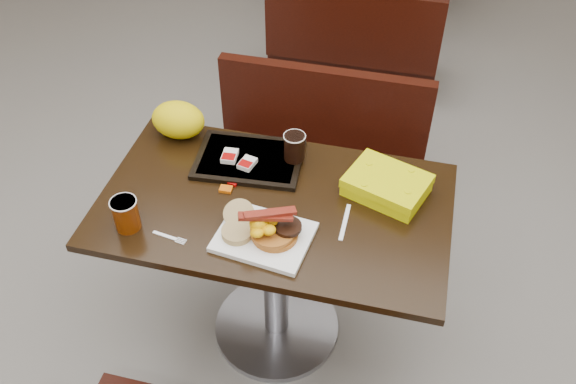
% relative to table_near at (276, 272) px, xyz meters
% --- Properties ---
extents(floor, '(6.00, 7.00, 0.01)m').
position_rel_table_near_xyz_m(floor, '(0.00, 0.00, -0.38)').
color(floor, gray).
rests_on(floor, ground).
extents(table_near, '(1.20, 0.70, 0.75)m').
position_rel_table_near_xyz_m(table_near, '(0.00, 0.00, 0.00)').
color(table_near, black).
rests_on(table_near, floor).
extents(bench_near_n, '(1.00, 0.46, 0.72)m').
position_rel_table_near_xyz_m(bench_near_n, '(0.00, 0.70, -0.02)').
color(bench_near_n, black).
rests_on(bench_near_n, floor).
extents(bench_far_s, '(1.00, 0.46, 0.72)m').
position_rel_table_near_xyz_m(bench_far_s, '(0.00, 1.90, -0.02)').
color(bench_far_s, black).
rests_on(bench_far_s, floor).
extents(platter, '(0.32, 0.27, 0.02)m').
position_rel_table_near_xyz_m(platter, '(0.01, -0.17, 0.38)').
color(platter, white).
rests_on(platter, table_near).
extents(pancake_stack, '(0.16, 0.16, 0.03)m').
position_rel_table_near_xyz_m(pancake_stack, '(0.05, -0.16, 0.41)').
color(pancake_stack, '#A7491B').
rests_on(pancake_stack, platter).
extents(sausage_patty, '(0.11, 0.11, 0.01)m').
position_rel_table_near_xyz_m(sausage_patty, '(0.09, -0.15, 0.43)').
color(sausage_patty, black).
rests_on(sausage_patty, pancake_stack).
extents(scrambled_eggs, '(0.11, 0.10, 0.05)m').
position_rel_table_near_xyz_m(scrambled_eggs, '(-0.00, -0.18, 0.45)').
color(scrambled_eggs, '#E8A104').
rests_on(scrambled_eggs, pancake_stack).
extents(bacon_strips, '(0.19, 0.13, 0.01)m').
position_rel_table_near_xyz_m(bacon_strips, '(0.02, -0.17, 0.49)').
color(bacon_strips, '#3F0804').
rests_on(bacon_strips, scrambled_eggs).
extents(muffin_bottom, '(0.11, 0.11, 0.02)m').
position_rel_table_near_xyz_m(muffin_bottom, '(-0.07, -0.19, 0.40)').
color(muffin_bottom, tan).
rests_on(muffin_bottom, platter).
extents(muffin_top, '(0.11, 0.11, 0.06)m').
position_rel_table_near_xyz_m(muffin_top, '(-0.09, -0.12, 0.42)').
color(muffin_top, tan).
rests_on(muffin_top, platter).
extents(coffee_cup_near, '(0.08, 0.08, 0.12)m').
position_rel_table_near_xyz_m(coffee_cup_near, '(-0.44, -0.22, 0.43)').
color(coffee_cup_near, '#903905').
rests_on(coffee_cup_near, table_near).
extents(fork, '(0.12, 0.04, 0.00)m').
position_rel_table_near_xyz_m(fork, '(-0.31, -0.24, 0.38)').
color(fork, white).
rests_on(fork, table_near).
extents(knife, '(0.01, 0.17, 0.00)m').
position_rel_table_near_xyz_m(knife, '(0.25, -0.03, 0.38)').
color(knife, white).
rests_on(knife, table_near).
extents(condiment_syrup, '(0.05, 0.03, 0.01)m').
position_rel_table_near_xyz_m(condiment_syrup, '(-0.18, 0.02, 0.38)').
color(condiment_syrup, '#BF5008').
rests_on(condiment_syrup, table_near).
extents(condiment_ketchup, '(0.05, 0.04, 0.01)m').
position_rel_table_near_xyz_m(condiment_ketchup, '(-0.17, 0.06, 0.38)').
color(condiment_ketchup, '#8C0504').
rests_on(condiment_ketchup, table_near).
extents(tray, '(0.41, 0.30, 0.02)m').
position_rel_table_near_xyz_m(tray, '(-0.15, 0.19, 0.38)').
color(tray, black).
rests_on(tray, table_near).
extents(hashbrown_sleeve_left, '(0.06, 0.08, 0.02)m').
position_rel_table_near_xyz_m(hashbrown_sleeve_left, '(-0.21, 0.17, 0.40)').
color(hashbrown_sleeve_left, silver).
rests_on(hashbrown_sleeve_left, tray).
extents(hashbrown_sleeve_right, '(0.06, 0.08, 0.02)m').
position_rel_table_near_xyz_m(hashbrown_sleeve_right, '(-0.14, 0.14, 0.40)').
color(hashbrown_sleeve_right, silver).
rests_on(hashbrown_sleeve_right, tray).
extents(coffee_cup_far, '(0.09, 0.09, 0.10)m').
position_rel_table_near_xyz_m(coffee_cup_far, '(0.02, 0.22, 0.45)').
color(coffee_cup_far, black).
rests_on(coffee_cup_far, tray).
extents(clamshell, '(0.32, 0.28, 0.07)m').
position_rel_table_near_xyz_m(clamshell, '(0.36, 0.14, 0.41)').
color(clamshell, '#CACA03').
rests_on(clamshell, table_near).
extents(paper_bag, '(0.25, 0.22, 0.14)m').
position_rel_table_near_xyz_m(paper_bag, '(-0.45, 0.27, 0.45)').
color(paper_bag, yellow).
rests_on(paper_bag, table_near).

